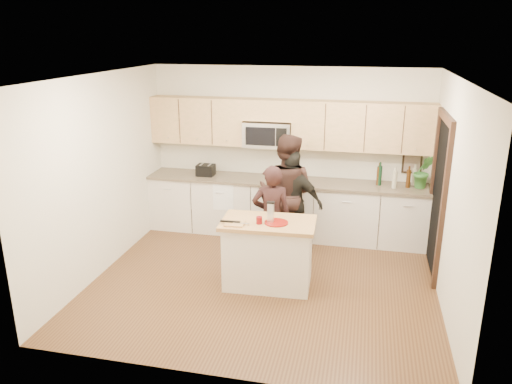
% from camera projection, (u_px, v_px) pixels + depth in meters
% --- Properties ---
extents(floor, '(4.50, 4.50, 0.00)m').
position_uv_depth(floor, '(263.00, 281.00, 6.72)').
color(floor, brown).
rests_on(floor, ground).
extents(room_shell, '(4.52, 4.02, 2.71)m').
position_uv_depth(room_shell, '(264.00, 156.00, 6.19)').
color(room_shell, beige).
rests_on(room_shell, ground).
extents(back_cabinetry, '(4.50, 0.66, 0.94)m').
position_uv_depth(back_cabinetry, '(285.00, 207.00, 8.14)').
color(back_cabinetry, beige).
rests_on(back_cabinetry, ground).
extents(upper_cabinetry, '(4.50, 0.33, 0.75)m').
position_uv_depth(upper_cabinetry, '(290.00, 123.00, 7.85)').
color(upper_cabinetry, tan).
rests_on(upper_cabinetry, ground).
extents(microwave, '(0.76, 0.41, 0.40)m').
position_uv_depth(microwave, '(268.00, 134.00, 7.95)').
color(microwave, silver).
rests_on(microwave, ground).
extents(doorway, '(0.06, 1.25, 2.20)m').
position_uv_depth(doorway, '(439.00, 191.00, 6.74)').
color(doorway, black).
rests_on(doorway, ground).
extents(framed_picture, '(0.30, 0.03, 0.38)m').
position_uv_depth(framed_picture, '(412.00, 162.00, 7.76)').
color(framed_picture, black).
rests_on(framed_picture, ground).
extents(dish_towel, '(0.34, 0.60, 0.48)m').
position_uv_depth(dish_towel, '(225.00, 188.00, 8.06)').
color(dish_towel, white).
rests_on(dish_towel, ground).
extents(island, '(1.23, 0.75, 0.90)m').
position_uv_depth(island, '(268.00, 253.00, 6.50)').
color(island, beige).
rests_on(island, ground).
extents(red_plate, '(0.30, 0.30, 0.02)m').
position_uv_depth(red_plate, '(276.00, 223.00, 6.30)').
color(red_plate, maroon).
rests_on(red_plate, island).
extents(box_grater, '(0.09, 0.07, 0.26)m').
position_uv_depth(box_grater, '(271.00, 212.00, 6.27)').
color(box_grater, silver).
rests_on(box_grater, red_plate).
extents(drink_glass, '(0.08, 0.08, 0.09)m').
position_uv_depth(drink_glass, '(259.00, 220.00, 6.27)').
color(drink_glass, maroon).
rests_on(drink_glass, island).
extents(cutting_board, '(0.25, 0.21, 0.02)m').
position_uv_depth(cutting_board, '(235.00, 224.00, 6.25)').
color(cutting_board, '#AA7D46').
rests_on(cutting_board, island).
extents(tongs, '(0.26, 0.04, 0.02)m').
position_uv_depth(tongs, '(230.00, 222.00, 6.28)').
color(tongs, black).
rests_on(tongs, cutting_board).
extents(knife, '(0.21, 0.03, 0.01)m').
position_uv_depth(knife, '(241.00, 223.00, 6.24)').
color(knife, silver).
rests_on(knife, cutting_board).
extents(toaster, '(0.28, 0.23, 0.18)m').
position_uv_depth(toaster, '(206.00, 170.00, 8.23)').
color(toaster, black).
rests_on(toaster, back_cabinetry).
extents(bottle_cluster, '(0.60, 0.30, 0.37)m').
position_uv_depth(bottle_cluster, '(394.00, 175.00, 7.63)').
color(bottle_cluster, black).
rests_on(bottle_cluster, back_cabinetry).
extents(orchid, '(0.32, 0.28, 0.52)m').
position_uv_depth(orchid, '(423.00, 172.00, 7.51)').
color(orchid, '#36762F').
rests_on(orchid, back_cabinetry).
extents(woman_left, '(0.61, 0.46, 1.49)m').
position_uv_depth(woman_left, '(271.00, 217.00, 6.94)').
color(woman_left, black).
rests_on(woman_left, ground).
extents(woman_center, '(0.97, 0.81, 1.80)m').
position_uv_depth(woman_center, '(286.00, 193.00, 7.47)').
color(woman_center, black).
rests_on(woman_center, ground).
extents(woman_right, '(0.99, 0.58, 1.58)m').
position_uv_depth(woman_right, '(292.00, 203.00, 7.39)').
color(woman_right, black).
rests_on(woman_right, ground).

